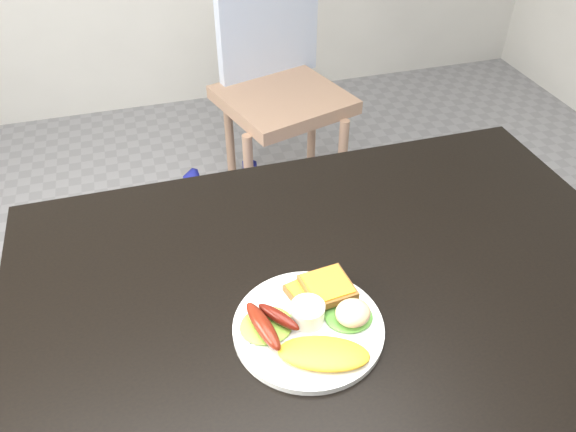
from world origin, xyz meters
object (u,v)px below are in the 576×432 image
at_px(dining_table, 338,287).
at_px(dining_chair, 283,100).
at_px(plate, 308,327).
at_px(person, 287,159).

relative_size(dining_table, dining_chair, 2.70).
bearing_deg(plate, dining_chair, 75.88).
bearing_deg(dining_table, dining_chair, 78.73).
xyz_separation_m(person, plate, (-0.15, -0.64, 0.10)).
bearing_deg(dining_chair, dining_table, -117.91).
xyz_separation_m(dining_chair, plate, (-0.34, -1.35, 0.31)).
bearing_deg(dining_table, person, 83.68).
distance_m(person, plate, 0.67).
xyz_separation_m(dining_table, dining_chair, (0.25, 1.26, -0.28)).
bearing_deg(person, dining_table, 74.99).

